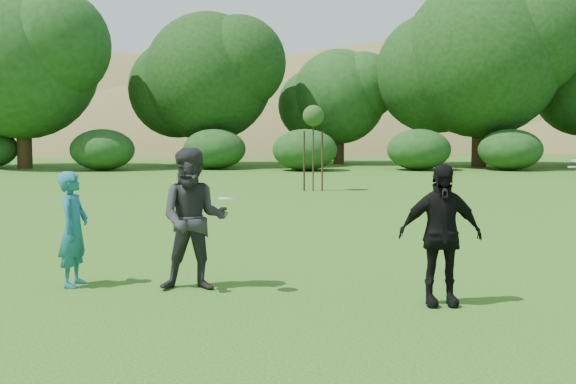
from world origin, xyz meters
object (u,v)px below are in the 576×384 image
(player_black, at_px, (440,235))
(player_teal, at_px, (73,229))
(player_grey, at_px, (194,219))
(sapling, at_px, (313,118))

(player_black, bearing_deg, player_teal, 165.23)
(player_grey, bearing_deg, sapling, 79.32)
(sapling, bearing_deg, player_teal, -105.49)
(player_teal, bearing_deg, player_black, -96.31)
(player_teal, bearing_deg, sapling, -9.20)
(player_grey, bearing_deg, player_teal, 169.76)
(player_grey, xyz_separation_m, player_black, (3.15, -0.83, -0.08))
(player_teal, height_order, player_grey, player_grey)
(player_grey, distance_m, player_black, 3.26)
(player_teal, relative_size, player_black, 0.91)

